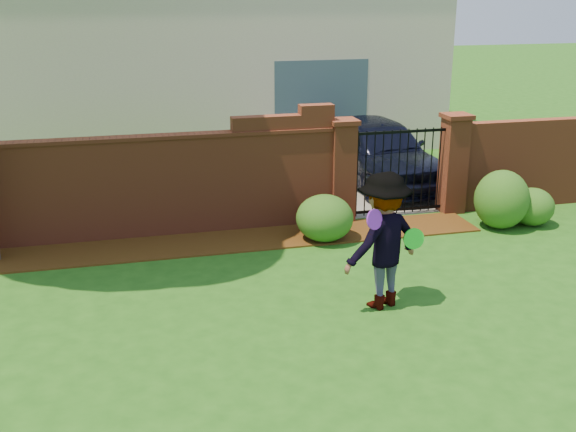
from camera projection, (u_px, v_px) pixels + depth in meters
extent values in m
cube|color=#1F5314|center=(257.00, 336.00, 8.55)|extent=(80.00, 80.00, 0.01)
cube|color=#39200A|center=(160.00, 247.00, 11.40)|extent=(11.10, 1.08, 0.03)
cube|color=brown|center=(81.00, 193.00, 11.47)|extent=(8.70, 0.25, 1.70)
cube|color=brown|center=(283.00, 124.00, 11.95)|extent=(1.80, 0.25, 0.30)
cube|color=brown|center=(316.00, 109.00, 12.01)|extent=(0.60, 0.25, 0.16)
cube|color=brown|center=(76.00, 141.00, 11.19)|extent=(8.70, 0.31, 0.06)
cube|color=brown|center=(547.00, 162.00, 13.48)|extent=(4.00, 0.25, 1.70)
cube|color=brown|center=(342.00, 173.00, 12.50)|extent=(0.42, 0.42, 1.80)
cube|color=brown|center=(343.00, 121.00, 12.20)|extent=(0.50, 0.50, 0.08)
cube|color=brown|center=(453.00, 166.00, 13.00)|extent=(0.42, 0.42, 1.80)
cube|color=brown|center=(457.00, 116.00, 12.71)|extent=(0.50, 0.50, 0.08)
cylinder|color=black|center=(357.00, 175.00, 12.58)|extent=(0.02, 0.02, 1.60)
cylinder|color=black|center=(365.00, 174.00, 12.62)|extent=(0.02, 0.02, 1.60)
cylinder|color=black|center=(374.00, 174.00, 12.65)|extent=(0.02, 0.02, 1.60)
cylinder|color=black|center=(382.00, 173.00, 12.69)|extent=(0.02, 0.02, 1.60)
cylinder|color=black|center=(390.00, 172.00, 12.73)|extent=(0.02, 0.02, 1.60)
cylinder|color=black|center=(399.00, 172.00, 12.77)|extent=(0.02, 0.02, 1.60)
cylinder|color=black|center=(407.00, 171.00, 12.80)|extent=(0.02, 0.02, 1.60)
cylinder|color=black|center=(415.00, 171.00, 12.84)|extent=(0.02, 0.02, 1.60)
cylinder|color=black|center=(423.00, 170.00, 12.88)|extent=(0.02, 0.02, 1.60)
cylinder|color=black|center=(431.00, 170.00, 12.91)|extent=(0.02, 0.02, 1.60)
cylinder|color=black|center=(439.00, 169.00, 12.95)|extent=(0.02, 0.02, 1.60)
cube|color=black|center=(397.00, 209.00, 13.00)|extent=(1.78, 0.03, 0.05)
cube|color=black|center=(401.00, 132.00, 12.53)|extent=(1.78, 0.03, 0.05)
cube|color=slate|center=(332.00, 165.00, 16.72)|extent=(3.20, 8.00, 0.01)
cube|color=beige|center=(203.00, 29.00, 18.88)|extent=(12.00, 6.00, 6.00)
cube|color=#384C5B|center=(321.00, 109.00, 17.31)|extent=(2.40, 0.12, 2.40)
imported|color=black|center=(383.00, 153.00, 14.74)|extent=(2.09, 4.40, 1.46)
ellipsoid|color=#1B5118|center=(325.00, 218.00, 11.64)|extent=(0.97, 0.97, 0.79)
ellipsoid|color=#1B5118|center=(502.00, 200.00, 12.21)|extent=(0.96, 0.96, 1.05)
ellipsoid|color=#1B5118|center=(532.00, 207.00, 12.42)|extent=(0.77, 0.77, 0.68)
imported|color=gray|center=(385.00, 242.00, 9.05)|extent=(1.37, 1.08, 1.86)
cylinder|color=purple|center=(374.00, 219.00, 8.69)|extent=(0.27, 0.19, 0.26)
cylinder|color=#1CD429|center=(414.00, 239.00, 9.01)|extent=(0.28, 0.09, 0.28)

